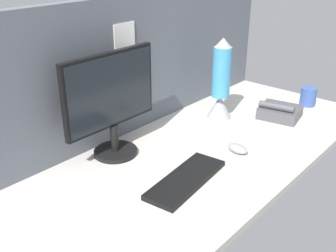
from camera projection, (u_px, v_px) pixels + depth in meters
ground_plane at (204, 150)px, 171.21cm from camera, size 180.00×80.00×3.00cm
cubicle_wall_back at (141, 63)px, 180.26cm from camera, size 180.00×5.50×60.52cm
monitor at (111, 100)px, 155.89cm from camera, size 43.95×18.00×42.73cm
keyboard at (186, 179)px, 145.66cm from camera, size 38.30×17.39×2.00cm
mouse at (238, 148)px, 165.99cm from camera, size 6.87×10.28×3.40cm
mug_ceramic_blue at (308, 96)px, 212.72cm from camera, size 11.67×8.22×9.79cm
lava_lamp at (221, 85)px, 193.34cm from camera, size 12.20×12.20×39.93cm
desk_phone at (279, 112)px, 198.13cm from camera, size 20.26×21.85×8.80cm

